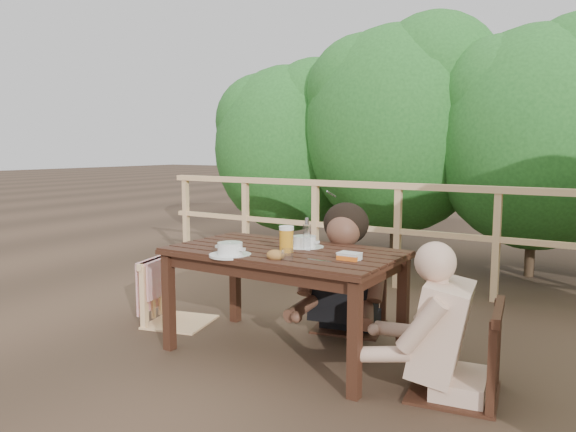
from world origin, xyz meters
The scene contains 16 objects.
ground centered at (0.00, 0.00, 0.00)m, with size 60.00×60.00×0.00m, color #4E3828.
table centered at (0.00, 0.00, 0.34)m, with size 1.46×0.82×0.68m, color black.
chair_left centered at (-1.00, 0.09, 0.46)m, with size 0.46×0.46×0.93m, color #E8B67E.
chair_far centered at (0.14, 0.69, 0.49)m, with size 0.49×0.49×0.98m, color black.
chair_right centered at (1.11, -0.01, 0.49)m, with size 0.48×0.48×0.97m, color black.
woman centered at (0.14, 0.71, 0.73)m, with size 0.58×0.72×1.45m, color black, non-canonical shape.
diner_right centered at (1.14, -0.01, 0.69)m, with size 0.55×0.68×1.37m, color #DBB095, non-canonical shape.
railing centered at (0.00, 2.00, 0.51)m, with size 5.60×0.10×1.01m, color #E8B67E.
hedge_row centered at (0.40, 3.20, 1.90)m, with size 6.60×1.60×3.80m, color #225B20, non-canonical shape.
soup_near centered at (-0.19, -0.31, 0.72)m, with size 0.26×0.26×0.09m, color white.
soup_far centered at (0.06, 0.16, 0.72)m, with size 0.25×0.25×0.08m, color silver.
bread_roll centered at (0.12, -0.28, 0.71)m, with size 0.11×0.09×0.07m, color #A66B32.
beer_glass centered at (0.06, -0.07, 0.76)m, with size 0.09×0.09×0.18m, color orange.
bottle centered at (0.13, 0.07, 0.79)m, with size 0.05×0.05×0.22m, color white.
tumbler centered at (0.21, -0.28, 0.72)m, with size 0.07×0.07×0.08m, color white.
butter_tub centered at (0.50, -0.07, 0.70)m, with size 0.13×0.09×0.06m, color white.
Camera 1 is at (1.87, -2.91, 1.34)m, focal length 34.20 mm.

